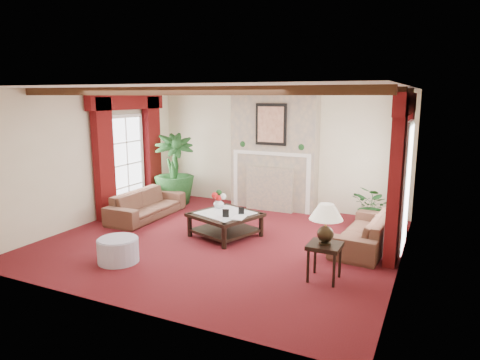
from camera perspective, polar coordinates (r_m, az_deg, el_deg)
The scene contains 23 objects.
floor at distance 7.82m, azimuth -2.32°, elevation -8.06°, with size 6.00×6.00×0.00m, color #440C0F.
ceiling at distance 7.38m, azimuth -2.49°, elevation 12.15°, with size 6.00×6.00×0.00m, color white.
back_wall at distance 9.97m, azimuth 4.99°, elevation 4.09°, with size 6.00×0.02×2.70m, color beige.
left_wall at distance 9.25m, azimuth -19.11°, elevation 2.96°, with size 0.02×5.50×2.70m, color beige.
right_wall at distance 6.66m, azimuth 21.12°, elevation -0.18°, with size 0.02×5.50×2.70m, color beige.
ceiling_beams at distance 7.38m, azimuth -2.48°, elevation 11.68°, with size 6.00×3.00×0.12m, color #381D11, non-canonical shape.
fireplace at distance 9.71m, azimuth 4.70°, elevation 11.89°, with size 2.00×0.52×2.70m, color tan, non-canonical shape.
french_door_left at distance 9.90m, azimuth -15.21°, elevation 8.23°, with size 0.10×1.10×2.16m, color white, non-canonical shape.
french_door_right at distance 7.56m, azimuth 21.92°, elevation 7.01°, with size 0.10×1.10×2.16m, color white, non-canonical shape.
curtains_left at distance 9.82m, azimuth -14.84°, elevation 10.68°, with size 0.20×2.40×2.55m, color #4D0C0A, non-canonical shape.
curtains_right at distance 7.55m, azimuth 21.31°, elevation 10.25°, with size 0.20×2.40×2.55m, color #4D0C0A, non-canonical shape.
sofa_left at distance 9.37m, azimuth -12.37°, elevation -2.62°, with size 0.60×1.95×0.76m, color #380F19.
sofa_right at distance 7.72m, azimuth 16.45°, elevation -5.80°, with size 0.72×1.99×0.76m, color #380F19.
potted_palm at distance 10.40m, azimuth -8.72°, elevation -0.60°, with size 1.83×1.89×0.95m, color black.
small_plant at distance 8.82m, azimuth 17.24°, elevation -4.07°, with size 1.11×1.13×0.66m, color black.
coffee_table at distance 7.98m, azimuth -1.96°, elevation -5.98°, with size 1.08×1.08×0.44m, color black, non-canonical shape.
side_table at distance 6.26m, azimuth 11.16°, elevation -10.66°, with size 0.45×0.45×0.54m, color black, non-canonical shape.
ottoman at distance 7.07m, azimuth -15.93°, elevation -9.02°, with size 0.64×0.64×0.37m, color #9998AC.
table_lamp at distance 6.08m, azimuth 11.36°, elevation -5.71°, with size 0.47×0.47×0.59m, color black, non-canonical shape.
flower_vase at distance 8.25m, azimuth -2.84°, elevation -3.10°, with size 0.25×0.25×0.20m, color silver.
book at distance 7.57m, azimuth -0.99°, elevation -4.03°, with size 0.22×0.05×0.30m, color black.
photo_frame_a at distance 7.62m, azimuth -1.92°, elevation -4.48°, with size 0.12×0.02×0.16m, color black, non-canonical shape.
photo_frame_b at distance 7.81m, azimuth 0.17°, elevation -4.14°, with size 0.11×0.02×0.14m, color black, non-canonical shape.
Camera 1 is at (3.44, -6.53, 2.58)m, focal length 32.00 mm.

